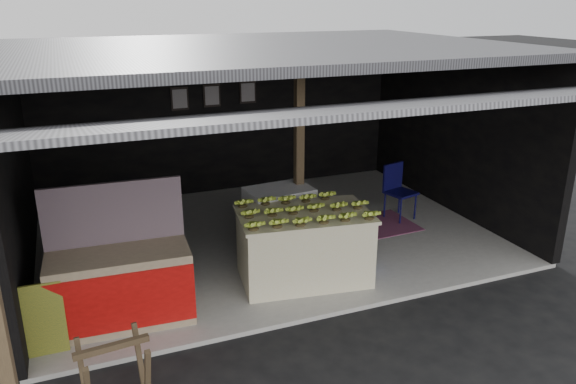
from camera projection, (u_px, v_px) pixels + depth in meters
name	position (u px, v px, depth m)	size (l,w,h in m)	color
ground	(336.00, 316.00, 6.81)	(80.00, 80.00, 0.00)	black
concrete_slab	(267.00, 236.00, 8.99)	(7.00, 5.00, 0.06)	gray
shophouse	(258.00, 105.00, 8.58)	(7.40, 7.29, 3.02)	black
banana_table	(304.00, 246.00, 7.44)	(1.85, 1.29, 0.95)	beige
banana_pile	(304.00, 206.00, 7.25)	(1.59, 0.96, 0.19)	gold
white_crate	(279.00, 221.00, 8.17)	(0.97, 0.70, 1.02)	white
neighbor_stall	(121.00, 284.00, 6.45)	(1.61, 0.79, 1.62)	#998466
green_signboard	(38.00, 321.00, 5.87)	(0.54, 0.04, 0.81)	black
sawhorse	(114.00, 366.00, 5.23)	(0.69, 0.64, 0.65)	#4F3E27
water_barrel	(363.00, 250.00, 7.87)	(0.33, 0.33, 0.48)	navy
plastic_chair	(397.00, 186.00, 9.54)	(0.54, 0.54, 0.94)	#0C0A3B
magenta_rug	(370.00, 226.00, 9.30)	(1.50, 1.00, 0.01)	#671649
picture_frames	(214.00, 95.00, 10.41)	(1.62, 0.04, 0.46)	black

